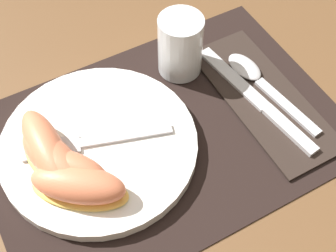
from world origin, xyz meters
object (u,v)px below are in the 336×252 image
Objects in this scene: citrus_wedge_0 at (46,150)px; citrus_wedge_1 at (54,160)px; citrus_wedge_2 at (72,169)px; citrus_wedge_3 at (78,185)px; juice_glass at (180,48)px; plate at (99,145)px; spoon at (256,77)px; knife at (258,100)px; fork at (86,142)px.

citrus_wedge_1 is (0.00, -0.02, -0.00)m from citrus_wedge_0.
citrus_wedge_2 is 0.02m from citrus_wedge_3.
juice_glass is 0.77× the size of citrus_wedge_1.
plate is 2.06× the size of citrus_wedge_3.
plate reaches higher than spoon.
spoon is 0.31m from citrus_wedge_1.
knife is at bearing -60.70° from juice_glass.
citrus_wedge_3 is (-0.00, -0.02, -0.00)m from citrus_wedge_2.
fork is 0.05m from citrus_wedge_1.
knife is at bearing -9.42° from plate.
citrus_wedge_2 reaches higher than spoon.
knife is 0.04m from spoon.
citrus_wedge_3 is at bearing -169.48° from spoon.
juice_glass is (0.16, 0.07, 0.03)m from plate.
citrus_wedge_1 is at bearing -159.42° from juice_glass.
plate is at bearing -6.65° from citrus_wedge_0.
juice_glass is at bearing 31.62° from citrus_wedge_3.
citrus_wedge_0 reaches higher than knife.
citrus_wedge_1 is 0.97× the size of citrus_wedge_3.
citrus_wedge_3 is at bearing -130.37° from plate.
juice_glass is 0.24m from citrus_wedge_0.
plate is 0.23m from knife.
fork is at bearing 178.62° from spoon.
citrus_wedge_1 is at bearing -161.97° from fork.
citrus_wedge_0 is at bearing 173.35° from plate.
juice_glass is 0.23m from citrus_wedge_2.
knife is at bearing 3.90° from citrus_wedge_3.
juice_glass reaches higher than plate.
spoon is (0.02, 0.04, 0.00)m from knife.
citrus_wedge_3 reaches higher than knife.
citrus_wedge_1 reaches higher than citrus_wedge_3.
spoon is at bearing -1.38° from fork.
knife is (0.06, -0.11, -0.03)m from juice_glass.
fork is at bearing -158.77° from juice_glass.
citrus_wedge_0 reaches higher than spoon.
fork is (-0.26, 0.01, 0.01)m from spoon.
juice_glass is 0.13m from knife.
knife is 0.27m from citrus_wedge_2.
citrus_wedge_3 is (-0.30, -0.05, 0.03)m from spoon.
fork is 0.05m from citrus_wedge_0.
citrus_wedge_0 is at bearing 171.18° from knife.
citrus_wedge_1 is 0.05m from citrus_wedge_3.
juice_glass is 0.12m from spoon.
juice_glass reaches higher than citrus_wedge_1.
spoon is at bearing -1.60° from citrus_wedge_0.
plate reaches higher than knife.
plate is 2.78× the size of juice_glass.
spoon is 0.30m from citrus_wedge_2.
knife is at bearing -5.44° from citrus_wedge_1.
plate is 1.13× the size of knife.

